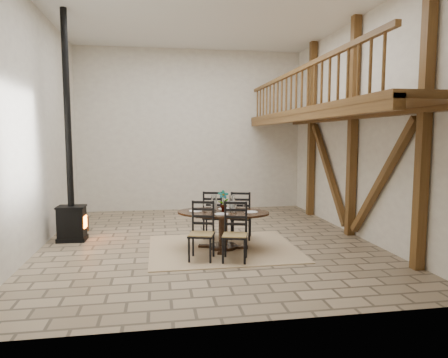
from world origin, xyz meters
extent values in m
plane|color=#9B8467|center=(0.00, 0.00, 0.00)|extent=(8.00, 8.00, 0.00)
cube|color=silver|center=(0.00, 4.00, 2.50)|extent=(7.00, 0.02, 5.00)
cube|color=silver|center=(0.00, -4.00, 2.50)|extent=(7.00, 0.02, 5.00)
cube|color=silver|center=(-3.50, 0.00, 2.50)|extent=(0.02, 8.00, 5.00)
cube|color=silver|center=(3.50, 0.00, 2.50)|extent=(0.02, 8.00, 5.00)
cube|color=white|center=(0.00, 0.00, 5.00)|extent=(7.00, 8.00, 0.02)
cube|color=brown|center=(3.38, -2.50, 2.50)|extent=(0.18, 0.18, 5.00)
cube|color=brown|center=(3.38, 0.00, 2.50)|extent=(0.18, 0.18, 5.00)
cube|color=brown|center=(3.38, 2.50, 2.50)|extent=(0.18, 0.18, 5.00)
cube|color=brown|center=(3.38, -1.25, 1.40)|extent=(0.14, 2.16, 2.54)
cube|color=brown|center=(3.38, 1.25, 1.40)|extent=(0.14, 2.16, 2.54)
cube|color=brown|center=(3.38, 0.00, 2.80)|extent=(0.20, 7.80, 0.20)
cube|color=brown|center=(2.70, 0.00, 2.85)|extent=(1.60, 7.80, 0.12)
cube|color=brown|center=(2.00, 0.00, 2.75)|extent=(0.18, 7.80, 0.22)
cube|color=brown|center=(2.00, 0.00, 3.75)|extent=(0.09, 7.60, 0.09)
cube|color=brown|center=(2.00, 0.00, 3.33)|extent=(0.06, 7.60, 0.86)
cube|color=tan|center=(0.24, -0.70, 0.01)|extent=(3.00, 2.50, 0.02)
ellipsoid|color=black|center=(0.24, -0.70, 0.76)|extent=(2.13, 1.61, 0.04)
cylinder|color=black|center=(0.24, -0.70, 0.37)|extent=(0.19, 0.19, 0.70)
cylinder|color=black|center=(0.24, -0.70, 0.05)|extent=(0.58, 0.58, 0.06)
cube|color=#A1804A|center=(-0.29, -1.41, 0.50)|extent=(0.56, 0.54, 0.04)
cube|color=black|center=(-0.29, -1.41, 0.24)|extent=(0.54, 0.54, 0.48)
cube|color=black|center=(-0.23, -1.22, 0.79)|extent=(0.39, 0.15, 0.62)
cube|color=#A1804A|center=(0.31, -1.58, 0.50)|extent=(0.56, 0.54, 0.04)
cube|color=black|center=(0.31, -1.58, 0.24)|extent=(0.54, 0.54, 0.48)
cube|color=black|center=(0.36, -1.39, 0.79)|extent=(0.39, 0.15, 0.62)
cube|color=#A1804A|center=(0.17, 0.19, 0.50)|extent=(0.56, 0.54, 0.04)
cube|color=black|center=(0.17, 0.19, 0.24)|extent=(0.54, 0.54, 0.48)
cube|color=black|center=(0.11, 0.00, 0.79)|extent=(0.39, 0.15, 0.62)
cube|color=#A1804A|center=(0.76, 0.02, 0.50)|extent=(0.56, 0.54, 0.04)
cube|color=black|center=(0.76, 0.02, 0.24)|extent=(0.54, 0.54, 0.48)
cube|color=black|center=(0.71, -0.17, 0.79)|extent=(0.39, 0.15, 0.62)
cube|color=white|center=(0.24, -0.70, 0.78)|extent=(1.59, 1.09, 0.01)
cube|color=white|center=(0.24, -0.70, 0.87)|extent=(0.98, 0.55, 0.18)
cylinder|color=white|center=(0.06, -0.64, 0.95)|extent=(0.12, 0.12, 0.34)
cylinder|color=white|center=(0.42, -0.75, 0.95)|extent=(0.12, 0.12, 0.34)
cylinder|color=white|center=(0.06, -0.64, 0.86)|extent=(0.06, 0.06, 0.16)
cylinder|color=white|center=(0.42, -0.75, 0.86)|extent=(0.06, 0.06, 0.16)
imported|color=#4C723F|center=(0.25, -0.65, 1.00)|extent=(0.26, 0.21, 0.44)
cube|color=black|center=(-2.97, 0.49, 0.05)|extent=(0.62, 0.49, 0.09)
cube|color=black|center=(-2.97, 0.49, 0.42)|extent=(0.57, 0.44, 0.65)
cube|color=#FF590C|center=(-2.68, 0.48, 0.42)|extent=(0.03, 0.26, 0.26)
cube|color=black|center=(-2.97, 0.49, 0.76)|extent=(0.61, 0.48, 0.04)
cylinder|color=black|center=(-2.97, 0.49, 2.89)|extent=(0.14, 0.14, 4.22)
cylinder|color=brown|center=(-3.04, 1.45, 0.18)|extent=(0.54, 0.54, 0.35)
cube|color=#9A8556|center=(-3.04, 1.45, 0.39)|extent=(0.29, 0.29, 0.10)
cube|color=#9A8556|center=(-3.10, 0.50, 0.10)|extent=(0.31, 0.24, 0.20)
camera|label=1|loc=(-1.06, -8.63, 2.29)|focal=32.00mm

